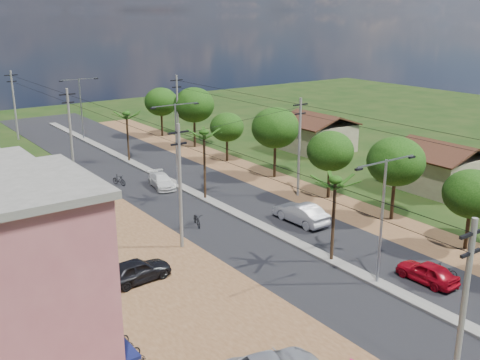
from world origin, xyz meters
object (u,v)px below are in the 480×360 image
object	(u,v)px
car_silver_mid	(301,214)
car_parked_dark	(137,271)
car_red_near	(427,273)
car_white_far	(162,181)
moto_rider_east	(446,271)

from	to	relation	value
car_silver_mid	car_parked_dark	size ratio (longest dim) A/B	1.12
car_silver_mid	car_red_near	bearing A→B (deg)	86.85
car_white_far	car_silver_mid	bearing A→B (deg)	-62.48
car_red_near	car_parked_dark	world-z (taller)	car_parked_dark
car_red_near	car_white_far	bearing A→B (deg)	-82.67
car_white_far	car_parked_dark	bearing A→B (deg)	-112.06
car_red_near	moto_rider_east	bearing A→B (deg)	172.60
car_silver_mid	moto_rider_east	distance (m)	12.51
car_silver_mid	car_white_far	distance (m)	15.49
car_silver_mid	car_parked_dark	bearing A→B (deg)	5.02
car_red_near	car_silver_mid	size ratio (longest dim) A/B	0.80
moto_rider_east	car_parked_dark	bearing A→B (deg)	-43.44
car_red_near	car_white_far	distance (m)	27.38
car_red_near	moto_rider_east	world-z (taller)	car_red_near
moto_rider_east	car_silver_mid	bearing A→B (deg)	-94.10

